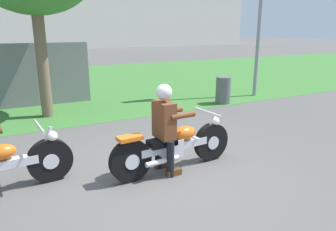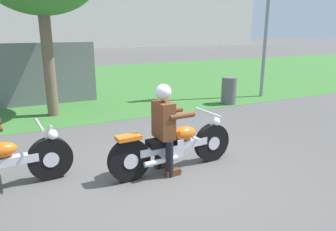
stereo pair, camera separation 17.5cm
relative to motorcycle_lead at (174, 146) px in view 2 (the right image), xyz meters
The scene contains 5 objects.
ground 0.49m from the motorcycle_lead, 158.89° to the right, with size 120.00×120.00×0.00m, color #565451.
grass_verge 9.07m from the motorcycle_lead, 91.77° to the left, with size 60.00×12.00×0.01m, color #3D7533.
motorcycle_lead is the anchor object (origin of this frame).
rider_lead 0.46m from the motorcycle_lead, behind, with size 0.57×0.48×1.40m.
trash_can 4.92m from the motorcycle_lead, 43.51° to the left, with size 0.44×0.44×0.80m, color #595E5B.
Camera 2 is at (-1.85, -4.04, 2.18)m, focal length 33.75 mm.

